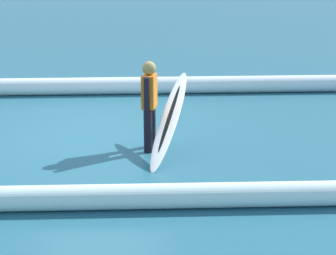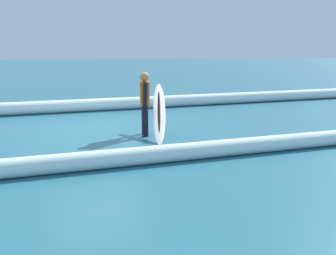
{
  "view_description": "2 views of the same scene",
  "coord_description": "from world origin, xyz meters",
  "views": [
    {
      "loc": [
        -0.46,
        8.9,
        2.84
      ],
      "look_at": [
        -1.16,
        1.85,
        0.65
      ],
      "focal_mm": 54.91,
      "sensor_mm": 36.0,
      "label": 1
    },
    {
      "loc": [
        1.7,
        8.82,
        1.92
      ],
      "look_at": [
        -0.59,
        3.25,
        0.66
      ],
      "focal_mm": 39.03,
      "sensor_mm": 36.0,
      "label": 2
    }
  ],
  "objects": [
    {
      "name": "wave_crest_midground",
      "position": [
        1.49,
        2.97,
        0.16
      ],
      "size": [
        21.19,
        1.59,
        0.31
      ],
      "primitive_type": "cylinder",
      "rotation": [
        0.0,
        1.57,
        -0.06
      ],
      "color": "white",
      "rests_on": "ground_plane"
    },
    {
      "name": "surfboard",
      "position": [
        -1.27,
        1.03,
        0.55
      ],
      "size": [
        0.98,
        2.01,
        1.14
      ],
      "color": "white",
      "rests_on": "ground_plane"
    },
    {
      "name": "wave_crest_foreground",
      "position": [
        -1.64,
        -2.96,
        0.2
      ],
      "size": [
        24.38,
        1.56,
        0.4
      ],
      "primitive_type": "cylinder",
      "rotation": [
        0.0,
        1.57,
        -0.05
      ],
      "color": "white",
      "rests_on": "ground_plane"
    },
    {
      "name": "ground_plane",
      "position": [
        0.0,
        0.0,
        0.0
      ],
      "size": [
        159.21,
        159.21,
        0.0
      ],
      "primitive_type": "plane",
      "color": "#286477"
    },
    {
      "name": "surfer",
      "position": [
        -0.96,
        0.94,
        0.82
      ],
      "size": [
        0.28,
        0.58,
        1.46
      ],
      "rotation": [
        0.0,
        0.0,
        1.31
      ],
      "color": "black",
      "rests_on": "ground_plane"
    }
  ]
}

